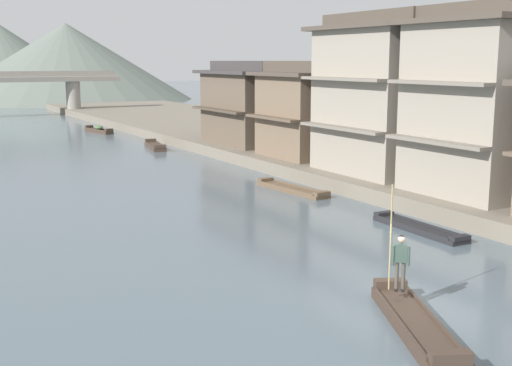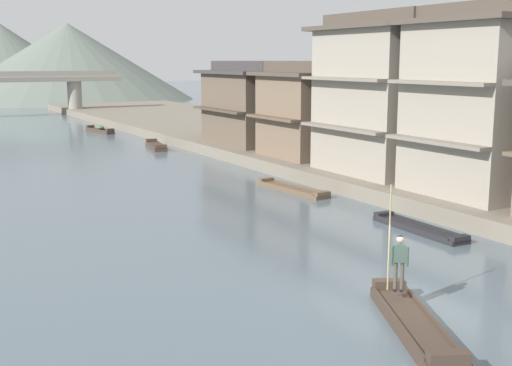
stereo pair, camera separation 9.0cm
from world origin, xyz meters
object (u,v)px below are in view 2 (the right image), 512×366
boat_moored_second (292,189)px  house_waterfront_narrow (305,110)px  boat_moored_third (100,130)px  boat_moored_far (156,146)px  boat_foreground_poled (414,325)px  boat_midriver_drifting (419,229)px  boatman_person (399,256)px  house_waterfront_far (254,103)px  house_waterfront_second (488,101)px  stone_bridge (1,87)px  house_waterfront_tall (384,95)px

boat_moored_second → house_waterfront_narrow: house_waterfront_narrow is taller
boat_moored_third → boat_moored_far: (0.56, -13.99, -0.07)m
boat_foreground_poled → house_waterfront_narrow: house_waterfront_narrow is taller
boat_moored_third → boat_midriver_drifting: boat_moored_third is taller
boatman_person → house_waterfront_narrow: size_ratio=0.47×
boat_moored_third → house_waterfront_far: 21.36m
boatman_person → house_waterfront_second: 15.18m
boat_foreground_poled → house_waterfront_second: size_ratio=0.60×
boat_moored_second → house_waterfront_second: 10.89m
boatman_person → stone_bridge: stone_bridge is taller
boat_moored_third → house_waterfront_far: house_waterfront_far is taller
boat_moored_third → boat_moored_far: 14.00m
boat_moored_second → house_waterfront_tall: house_waterfront_tall is taller
house_waterfront_tall → house_waterfront_narrow: size_ratio=1.35×
boatman_person → house_waterfront_tall: 19.69m
boat_moored_far → house_waterfront_second: bearing=-78.5°
house_waterfront_second → house_waterfront_tall: (-0.34, 7.05, -0.00)m
house_waterfront_far → boat_foreground_poled: bearing=-111.8°
boatman_person → boat_moored_third: boatman_person is taller
house_waterfront_narrow → house_waterfront_far: (0.57, 7.84, -0.02)m
boat_moored_third → stone_bridge: (-5.56, 23.17, 3.53)m
boatman_person → boat_moored_second: 17.40m
boat_foreground_poled → house_waterfront_far: 34.41m
boat_foreground_poled → boat_moored_far: 38.60m
boat_moored_second → boat_midriver_drifting: boat_moored_second is taller
boat_moored_second → boatman_person: bearing=-112.3°
boatman_person → boat_moored_second: size_ratio=0.58×
house_waterfront_tall → stone_bridge: bearing=101.2°
boat_moored_far → boat_midriver_drifting: boat_moored_far is taller
boatman_person → house_waterfront_tall: (11.95, 15.25, 3.49)m
boat_moored_second → house_waterfront_far: house_waterfront_far is taller
boat_foreground_poled → boat_moored_third: 52.34m
boatman_person → boat_moored_far: (6.51, 36.53, -1.40)m
boat_foreground_poled → stone_bridge: 75.19m
house_waterfront_second → house_waterfront_tall: 7.05m
boatman_person → boat_moored_third: 50.88m
boat_moored_second → stone_bridge: (-6.18, 57.64, 3.64)m
boat_moored_second → stone_bridge: stone_bridge is taller
boatman_person → house_waterfront_tall: size_ratio=0.35×
house_waterfront_tall → house_waterfront_far: 15.17m
house_waterfront_far → stone_bridge: 44.88m
boat_moored_third → house_waterfront_tall: size_ratio=0.55×
boat_foreground_poled → house_waterfront_tall: 21.43m
stone_bridge → house_waterfront_tall: bearing=-78.8°
boat_foreground_poled → house_waterfront_second: (12.91, 9.61, 4.88)m
house_waterfront_tall → stone_bridge: 59.58m
boatman_person → house_waterfront_second: bearing=33.7°
boat_moored_second → boat_moored_far: boat_moored_far is taller
boat_moored_second → house_waterfront_far: size_ratio=0.64×
house_waterfront_tall → house_waterfront_far: (0.15, 15.11, -1.30)m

